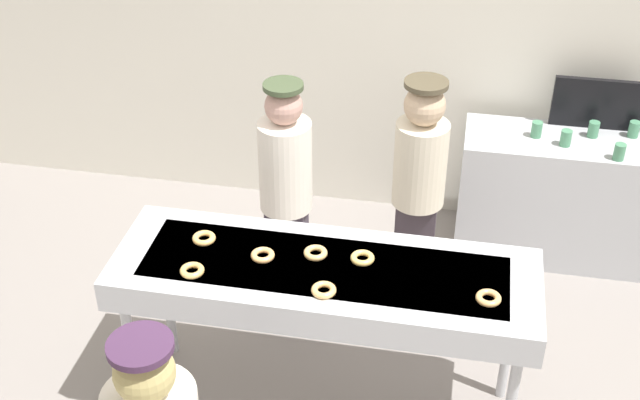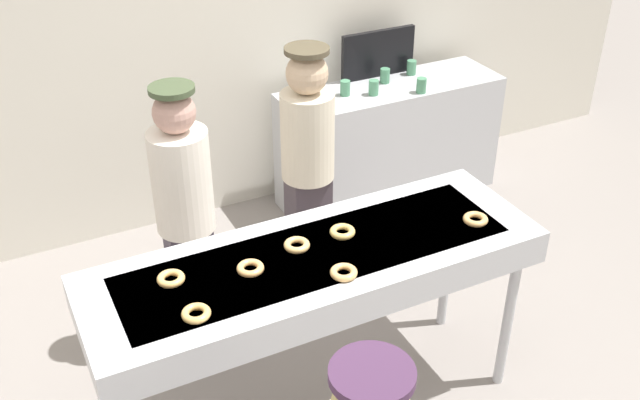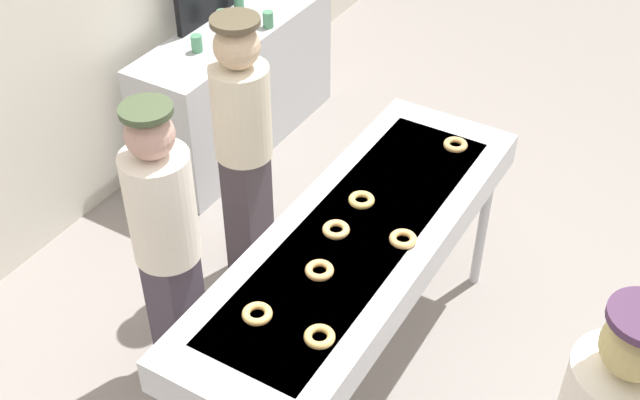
# 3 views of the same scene
# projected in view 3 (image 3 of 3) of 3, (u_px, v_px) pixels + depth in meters

# --- Properties ---
(ground_plane) EXTENTS (16.00, 16.00, 0.00)m
(ground_plane) POSITION_uv_depth(u_px,v_px,m) (352.00, 375.00, 4.29)
(ground_plane) COLOR gray
(fryer_conveyor) EXTENTS (2.19, 0.71, 1.01)m
(fryer_conveyor) POSITION_uv_depth(u_px,v_px,m) (357.00, 246.00, 3.71)
(fryer_conveyor) COLOR #B7BABF
(fryer_conveyor) RESTS_ON ground
(glazed_donut_0) EXTENTS (0.17, 0.17, 0.03)m
(glazed_donut_0) POSITION_uv_depth(u_px,v_px,m) (319.00, 337.00, 3.14)
(glazed_donut_0) COLOR #E0AF5F
(glazed_donut_0) RESTS_ON fryer_conveyor
(glazed_donut_1) EXTENTS (0.15, 0.15, 0.03)m
(glazed_donut_1) POSITION_uv_depth(u_px,v_px,m) (336.00, 230.00, 3.63)
(glazed_donut_1) COLOR #E0B168
(glazed_donut_1) RESTS_ON fryer_conveyor
(glazed_donut_2) EXTENTS (0.17, 0.17, 0.03)m
(glazed_donut_2) POSITION_uv_depth(u_px,v_px,m) (257.00, 314.00, 3.23)
(glazed_donut_2) COLOR #EDB564
(glazed_donut_2) RESTS_ON fryer_conveyor
(glazed_donut_3) EXTENTS (0.17, 0.17, 0.03)m
(glazed_donut_3) POSITION_uv_depth(u_px,v_px,m) (403.00, 239.00, 3.58)
(glazed_donut_3) COLOR #E8B066
(glazed_donut_3) RESTS_ON fryer_conveyor
(glazed_donut_4) EXTENTS (0.17, 0.17, 0.03)m
(glazed_donut_4) POSITION_uv_depth(u_px,v_px,m) (361.00, 200.00, 3.80)
(glazed_donut_4) COLOR #E0B961
(glazed_donut_4) RESTS_ON fryer_conveyor
(glazed_donut_5) EXTENTS (0.16, 0.16, 0.03)m
(glazed_donut_5) POSITION_uv_depth(u_px,v_px,m) (319.00, 270.00, 3.43)
(glazed_donut_5) COLOR #E8AC64
(glazed_donut_5) RESTS_ON fryer_conveyor
(glazed_donut_6) EXTENTS (0.15, 0.15, 0.03)m
(glazed_donut_6) POSITION_uv_depth(u_px,v_px,m) (455.00, 145.00, 4.15)
(glazed_donut_6) COLOR #DEA964
(glazed_donut_6) RESTS_ON fryer_conveyor
(worker_baker) EXTENTS (0.31, 0.31, 1.65)m
(worker_baker) POSITION_uv_depth(u_px,v_px,m) (244.00, 143.00, 4.33)
(worker_baker) COLOR #3C3239
(worker_baker) RESTS_ON ground
(worker_assistant) EXTENTS (0.32, 0.32, 1.62)m
(worker_assistant) POSITION_uv_depth(u_px,v_px,m) (166.00, 237.00, 3.78)
(worker_assistant) COLOR #3D3542
(worker_assistant) RESTS_ON ground
(prep_counter) EXTENTS (1.69, 0.53, 0.91)m
(prep_counter) POSITION_uv_depth(u_px,v_px,m) (238.00, 86.00, 5.69)
(prep_counter) COLOR #B7BABF
(prep_counter) RESTS_ON ground
(paper_cup_0) EXTENTS (0.07, 0.07, 0.11)m
(paper_cup_0) POSITION_uv_depth(u_px,v_px,m) (225.00, 35.00, 5.20)
(paper_cup_0) COLOR #4C8C66
(paper_cup_0) RESTS_ON prep_counter
(paper_cup_1) EXTENTS (0.07, 0.07, 0.11)m
(paper_cup_1) POSITION_uv_depth(u_px,v_px,m) (197.00, 43.00, 5.11)
(paper_cup_1) COLOR #4C8C66
(paper_cup_1) RESTS_ON prep_counter
(paper_cup_2) EXTENTS (0.07, 0.07, 0.11)m
(paper_cup_2) POSITION_uv_depth(u_px,v_px,m) (268.00, 19.00, 5.37)
(paper_cup_2) COLOR #4C8C66
(paper_cup_2) RESTS_ON prep_counter
(paper_cup_3) EXTENTS (0.07, 0.07, 0.11)m
(paper_cup_3) POSITION_uv_depth(u_px,v_px,m) (222.00, 18.00, 5.39)
(paper_cup_3) COLOR #4C8C66
(paper_cup_3) RESTS_ON prep_counter
(paper_cup_4) EXTENTS (0.07, 0.07, 0.11)m
(paper_cup_4) POSITION_uv_depth(u_px,v_px,m) (239.00, 1.00, 5.59)
(paper_cup_4) COLOR #4C8C66
(paper_cup_4) RESTS_ON prep_counter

